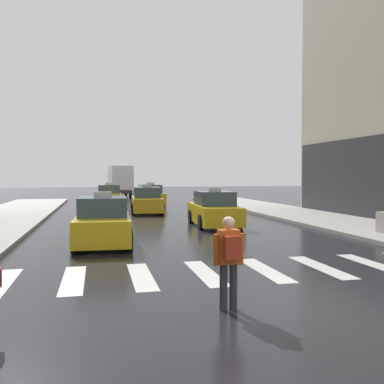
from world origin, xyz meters
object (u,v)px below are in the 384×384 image
object	(u,v)px
box_truck	(120,180)
pedestrian_with_backpack	(229,255)
taxi_lead	(103,223)
taxi_second	(214,210)
taxi_third	(147,201)
taxi_fifth	(109,196)
taxi_fourth	(150,196)

from	to	relation	value
box_truck	pedestrian_with_backpack	world-z (taller)	box_truck
taxi_lead	pedestrian_with_backpack	distance (m)	8.27
taxi_second	taxi_third	distance (m)	7.94
taxi_third	pedestrian_with_backpack	distance (m)	19.79
taxi_fifth	pedestrian_with_backpack	bearing A→B (deg)	-87.17
taxi_second	taxi_lead	bearing A→B (deg)	-141.15
taxi_lead	taxi_third	distance (m)	12.10
taxi_lead	taxi_second	bearing A→B (deg)	38.85
taxi_lead	taxi_second	size ratio (longest dim) A/B	1.00
pedestrian_with_backpack	taxi_third	bearing A→B (deg)	87.65
taxi_lead	taxi_second	world-z (taller)	same
taxi_fourth	pedestrian_with_backpack	bearing A→B (deg)	-94.01
taxi_second	taxi_fifth	distance (m)	15.19
taxi_lead	taxi_fourth	size ratio (longest dim) A/B	1.00
box_truck	taxi_second	bearing A→B (deg)	-84.19
taxi_lead	pedestrian_with_backpack	xyz separation A→B (m)	(2.05, -8.01, 0.25)
taxi_second	taxi_third	world-z (taller)	same
taxi_second	taxi_fifth	world-z (taller)	same
taxi_third	taxi_fourth	xyz separation A→B (m)	(1.05, 6.85, 0.00)
taxi_fifth	taxi_lead	bearing A→B (deg)	-92.23
taxi_second	taxi_fourth	distance (m)	14.50
taxi_lead	pedestrian_with_backpack	world-z (taller)	taxi_lead
taxi_second	pedestrian_with_backpack	world-z (taller)	taxi_second
pedestrian_with_backpack	taxi_second	bearing A→B (deg)	75.68
taxi_lead	taxi_fifth	bearing A→B (deg)	87.77
taxi_third	taxi_fifth	xyz separation A→B (m)	(-2.13, 6.93, 0.00)
taxi_fourth	pedestrian_with_backpack	world-z (taller)	taxi_fourth
box_truck	pedestrian_with_backpack	size ratio (longest dim) A/B	4.63
taxi_lead	taxi_third	bearing A→B (deg)	76.32
taxi_fifth	box_truck	distance (m)	14.02
taxi_second	box_truck	distance (m)	28.59
taxi_lead	taxi_second	distance (m)	6.62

